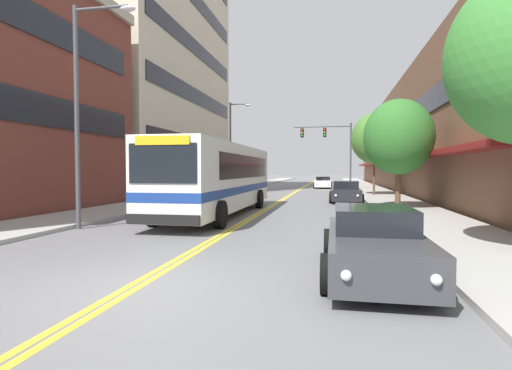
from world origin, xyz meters
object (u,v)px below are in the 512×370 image
at_px(car_white_moving_lead, 323,183).
at_px(car_red_parked_left_mid, 254,184).
at_px(car_dark_grey_parked_right_foreground, 374,243).
at_px(car_slate_blue_parked_left_near, 235,188).
at_px(street_lamp_left_far, 233,140).
at_px(street_tree_right_far, 374,139).
at_px(city_bus, 220,176).
at_px(traffic_signal_mast, 331,143).
at_px(car_charcoal_parked_right_mid, 346,192).
at_px(street_tree_right_mid, 399,137).
at_px(street_lamp_left_near, 85,96).

bearing_deg(car_white_moving_lead, car_red_parked_left_mid, -133.18).
bearing_deg(car_dark_grey_parked_right_foreground, car_slate_blue_parked_left_near, 110.22).
xyz_separation_m(car_white_moving_lead, street_lamp_left_far, (-7.42, -12.36, 4.02)).
xyz_separation_m(car_white_moving_lead, street_tree_right_far, (4.23, -13.72, 3.88)).
bearing_deg(car_white_moving_lead, car_slate_blue_parked_left_near, -114.96).
relative_size(city_bus, street_lamp_left_far, 1.58).
xyz_separation_m(car_dark_grey_parked_right_foreground, street_lamp_left_far, (-9.31, 25.49, 4.02)).
xyz_separation_m(city_bus, street_lamp_left_far, (-3.34, 15.75, 2.85)).
relative_size(city_bus, traffic_signal_mast, 1.83).
height_order(car_dark_grey_parked_right_foreground, traffic_signal_mast, traffic_signal_mast).
height_order(car_charcoal_parked_right_mid, street_tree_right_mid, street_tree_right_mid).
relative_size(traffic_signal_mast, street_lamp_left_far, 0.87).
bearing_deg(traffic_signal_mast, car_dark_grey_parked_right_foreground, -88.32).
height_order(traffic_signal_mast, street_lamp_left_far, street_lamp_left_far).
relative_size(car_charcoal_parked_right_mid, street_lamp_left_far, 0.57).
bearing_deg(car_slate_blue_parked_left_near, street_lamp_left_far, 108.26).
relative_size(car_charcoal_parked_right_mid, street_tree_right_mid, 0.82).
height_order(street_lamp_left_near, street_tree_right_mid, street_lamp_left_near).
distance_m(city_bus, car_slate_blue_parked_left_near, 13.95).
distance_m(car_slate_blue_parked_left_near, street_tree_right_mid, 15.42).
bearing_deg(city_bus, car_charcoal_parked_right_mid, 54.98).
bearing_deg(street_tree_right_mid, street_lamp_left_near, -143.15).
distance_m(city_bus, car_charcoal_parked_right_mid, 10.50).
xyz_separation_m(city_bus, car_slate_blue_parked_left_near, (-2.64, 13.65, -1.17)).
bearing_deg(street_tree_right_far, street_tree_right_mid, -89.49).
height_order(car_slate_blue_parked_left_near, car_white_moving_lead, car_slate_blue_parked_left_near).
height_order(car_charcoal_parked_right_mid, traffic_signal_mast, traffic_signal_mast).
bearing_deg(car_slate_blue_parked_left_near, street_tree_right_mid, -42.91).
bearing_deg(car_charcoal_parked_right_mid, car_dark_grey_parked_right_foreground, -90.06).
distance_m(car_slate_blue_parked_left_near, street_tree_right_far, 11.65).
relative_size(traffic_signal_mast, street_lamp_left_near, 0.89).
bearing_deg(car_red_parked_left_mid, city_bus, -83.09).
distance_m(car_charcoal_parked_right_mid, street_tree_right_far, 7.40).
relative_size(car_charcoal_parked_right_mid, street_tree_right_far, 0.71).
distance_m(car_slate_blue_parked_left_near, car_red_parked_left_mid, 7.39).
xyz_separation_m(car_white_moving_lead, traffic_signal_mast, (0.91, -4.56, 4.23)).
bearing_deg(street_tree_right_far, street_lamp_left_near, -120.35).
relative_size(car_charcoal_parked_right_mid, car_white_moving_lead, 0.92).
relative_size(traffic_signal_mast, street_tree_right_mid, 1.24).
xyz_separation_m(street_lamp_left_near, street_tree_right_mid, (11.68, 8.75, -0.88)).
height_order(car_white_moving_lead, traffic_signal_mast, traffic_signal_mast).
height_order(car_slate_blue_parked_left_near, car_dark_grey_parked_right_foreground, car_dark_grey_parked_right_foreground).
bearing_deg(car_red_parked_left_mid, traffic_signal_mast, 18.44).
relative_size(car_dark_grey_parked_right_foreground, street_lamp_left_near, 0.61).
bearing_deg(car_dark_grey_parked_right_foreground, car_red_parked_left_mid, 105.47).
bearing_deg(street_tree_right_mid, car_red_parked_left_mid, 121.82).
bearing_deg(car_dark_grey_parked_right_foreground, city_bus, 121.51).
height_order(street_lamp_left_near, street_tree_right_far, street_lamp_left_near).
height_order(car_dark_grey_parked_right_foreground, car_white_moving_lead, car_dark_grey_parked_right_foreground).
height_order(car_white_moving_lead, street_tree_right_mid, street_tree_right_mid).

